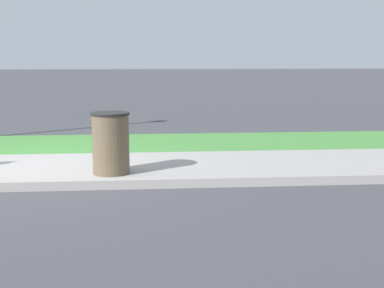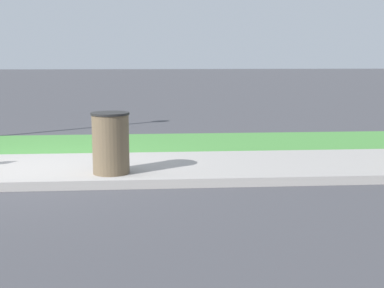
% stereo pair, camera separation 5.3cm
% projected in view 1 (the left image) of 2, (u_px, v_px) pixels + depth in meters
% --- Properties ---
extents(ground_plane, '(120.00, 120.00, 0.00)m').
position_uv_depth(ground_plane, '(27.00, 169.00, 7.93)').
color(ground_plane, '#424247').
extents(sidewalk_pavement, '(18.00, 2.40, 0.01)m').
position_uv_depth(sidewalk_pavement, '(27.00, 169.00, 7.93)').
color(sidewalk_pavement, '#9E9993').
rests_on(sidewalk_pavement, ground).
extents(grass_verge, '(18.00, 2.25, 0.01)m').
position_uv_depth(grass_verge, '(53.00, 144.00, 10.22)').
color(grass_verge, '#47893D').
rests_on(grass_verge, ground).
extents(street_curb, '(18.00, 0.16, 0.12)m').
position_uv_depth(street_curb, '(5.00, 186.00, 6.66)').
color(street_curb, '#9E9993').
rests_on(street_curb, ground).
extents(trash_bin, '(0.55, 0.55, 0.88)m').
position_uv_depth(trash_bin, '(111.00, 143.00, 7.54)').
color(trash_bin, brown).
rests_on(trash_bin, ground).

